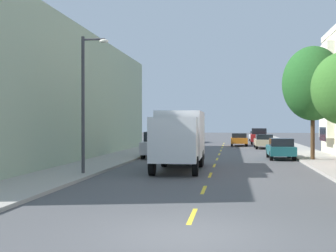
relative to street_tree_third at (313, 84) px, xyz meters
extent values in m
plane|color=#4C4C4F|center=(-6.40, 9.11, -5.22)|extent=(160.00, 160.00, 0.00)
cube|color=#A39E93|center=(-13.50, 7.11, -5.15)|extent=(3.20, 120.00, 0.14)
cube|color=#A39E93|center=(0.70, 7.11, -5.15)|extent=(3.20, 120.00, 0.14)
cube|color=yellow|center=(-6.40, -18.89, -5.21)|extent=(0.14, 2.20, 0.01)
cube|color=yellow|center=(-6.40, -13.89, -5.21)|extent=(0.14, 2.20, 0.01)
cube|color=yellow|center=(-6.40, -8.89, -5.21)|extent=(0.14, 2.20, 0.01)
cube|color=yellow|center=(-6.40, -3.89, -5.21)|extent=(0.14, 2.20, 0.01)
cube|color=yellow|center=(-6.40, 1.11, -5.21)|extent=(0.14, 2.20, 0.01)
cube|color=yellow|center=(-6.40, 6.11, -5.21)|extent=(0.14, 2.20, 0.01)
cube|color=yellow|center=(-6.40, 11.11, -5.21)|extent=(0.14, 2.20, 0.01)
cube|color=yellow|center=(-6.40, 16.11, -5.21)|extent=(0.14, 2.20, 0.01)
cube|color=yellow|center=(-6.40, 21.11, -5.21)|extent=(0.14, 2.20, 0.01)
cube|color=yellow|center=(-6.40, 26.11, -5.21)|extent=(0.14, 2.20, 0.01)
cube|color=white|center=(2.55, 5.76, 4.49)|extent=(0.60, 7.14, 0.44)
cube|color=white|center=(2.02, 5.76, -0.09)|extent=(0.55, 3.22, 7.40)
cube|color=#1E232D|center=(1.73, 5.76, -3.51)|extent=(0.04, 2.44, 1.10)
cube|color=#1E232D|center=(1.73, 5.76, -0.66)|extent=(0.04, 2.44, 1.10)
cube|color=#1E232D|center=(1.73, 5.76, 2.19)|extent=(0.04, 2.44, 1.10)
cube|color=#99AD8E|center=(-20.10, -0.89, -0.75)|extent=(10.00, 36.00, 8.93)
cylinder|color=#47331E|center=(0.00, 0.00, -3.47)|extent=(0.27, 0.27, 3.22)
ellipsoid|color=#235B23|center=(0.00, 0.00, 0.01)|extent=(4.02, 4.02, 4.98)
cylinder|color=#38383D|center=(-12.50, -10.18, -1.76)|extent=(0.16, 0.16, 6.64)
cylinder|color=#38383D|center=(-11.95, -10.18, 1.41)|extent=(1.10, 0.10, 0.10)
ellipsoid|color=silver|center=(-11.45, -10.18, 1.31)|extent=(0.44, 0.28, 0.20)
cube|color=white|center=(-8.22, -5.52, -3.27)|extent=(2.49, 5.56, 2.57)
cube|color=white|center=(-8.15, -9.43, -3.46)|extent=(2.33, 1.94, 2.20)
cube|color=black|center=(-8.14, -10.33, -2.97)|extent=(2.02, 0.11, 0.97)
cube|color=black|center=(-8.26, -2.84, -4.79)|extent=(2.40, 0.20, 0.24)
cylinder|color=black|center=(-9.21, -9.50, -4.74)|extent=(0.30, 0.96, 0.96)
cylinder|color=black|center=(-7.09, -9.47, -4.74)|extent=(0.30, 0.96, 0.96)
cylinder|color=black|center=(-9.30, -3.98, -4.74)|extent=(0.30, 0.96, 0.96)
cylinder|color=black|center=(-7.18, -3.95, -4.74)|extent=(0.30, 0.96, 0.96)
cylinder|color=black|center=(-9.28, -5.08, -4.74)|extent=(0.30, 0.96, 0.96)
cylinder|color=black|center=(-7.16, -5.05, -4.74)|extent=(0.30, 0.96, 0.96)
cube|color=navy|center=(-10.75, 28.27, -4.49)|extent=(2.11, 5.34, 0.80)
cube|color=black|center=(-10.77, 27.10, -3.79)|extent=(1.79, 1.63, 0.60)
cylinder|color=black|center=(-11.68, 26.48, -4.89)|extent=(0.23, 0.66, 0.66)
cylinder|color=black|center=(-9.90, 26.45, -4.89)|extent=(0.23, 0.66, 0.66)
cylinder|color=black|center=(-11.60, 30.09, -4.89)|extent=(0.23, 0.66, 0.66)
cylinder|color=black|center=(-9.82, 30.05, -4.89)|extent=(0.23, 0.66, 0.66)
cube|color=tan|center=(-2.18, 15.34, -4.59)|extent=(1.81, 4.51, 0.60)
cube|color=black|center=(-2.18, 15.11, -4.04)|extent=(1.59, 2.17, 0.50)
cylinder|color=black|center=(-1.40, 16.87, -4.89)|extent=(0.22, 0.66, 0.66)
cylinder|color=black|center=(-2.98, 16.86, -4.89)|extent=(0.22, 0.66, 0.66)
cylinder|color=black|center=(-1.39, 13.81, -4.89)|extent=(0.22, 0.66, 0.66)
cylinder|color=black|center=(-2.97, 13.80, -4.89)|extent=(0.22, 0.66, 0.66)
cube|color=#B2B5BA|center=(-10.78, 1.92, -4.44)|extent=(1.95, 4.80, 0.90)
cube|color=black|center=(-10.78, 1.92, -3.64)|extent=(1.72, 2.78, 0.70)
cylinder|color=black|center=(-11.64, 0.29, -4.89)|extent=(0.22, 0.66, 0.66)
cylinder|color=black|center=(-9.91, 0.29, -4.89)|extent=(0.22, 0.66, 0.66)
cylinder|color=black|center=(-11.64, 3.56, -4.89)|extent=(0.22, 0.66, 0.66)
cylinder|color=black|center=(-9.91, 3.56, -4.89)|extent=(0.22, 0.66, 0.66)
cube|color=#195B60|center=(-1.93, 1.66, -4.58)|extent=(1.77, 4.01, 0.62)
cube|color=black|center=(-1.93, 1.18, -3.99)|extent=(1.54, 1.69, 0.55)
cylinder|color=black|center=(-1.18, 3.02, -4.89)|extent=(0.23, 0.66, 0.66)
cylinder|color=black|center=(-2.70, 3.01, -4.89)|extent=(0.23, 0.66, 0.66)
cylinder|color=black|center=(-1.16, 0.30, -4.89)|extent=(0.23, 0.66, 0.66)
cylinder|color=black|center=(-2.68, 0.29, -4.89)|extent=(0.23, 0.66, 0.66)
cube|color=silver|center=(-2.06, 33.78, -4.59)|extent=(1.85, 4.52, 0.60)
cube|color=black|center=(-2.06, 33.56, -4.04)|extent=(1.61, 2.18, 0.50)
cylinder|color=black|center=(-1.29, 35.32, -4.89)|extent=(0.23, 0.66, 0.66)
cylinder|color=black|center=(-2.87, 35.30, -4.89)|extent=(0.23, 0.66, 0.66)
cylinder|color=black|center=(-1.25, 32.26, -4.89)|extent=(0.23, 0.66, 0.66)
cylinder|color=black|center=(-2.83, 32.24, -4.89)|extent=(0.23, 0.66, 0.66)
cube|color=#AD1E1E|center=(-2.16, 24.77, -4.44)|extent=(2.08, 4.85, 0.90)
cube|color=black|center=(-2.16, 24.77, -3.64)|extent=(1.79, 2.83, 0.70)
cylinder|color=black|center=(-1.25, 26.38, -4.89)|extent=(0.24, 0.67, 0.66)
cylinder|color=black|center=(-2.97, 26.43, -4.89)|extent=(0.24, 0.67, 0.66)
cylinder|color=black|center=(-1.34, 23.12, -4.89)|extent=(0.24, 0.67, 0.66)
cylinder|color=black|center=(-3.07, 23.17, -4.89)|extent=(0.24, 0.67, 0.66)
cube|color=orange|center=(-4.60, 20.14, -4.59)|extent=(1.80, 4.50, 0.60)
cube|color=black|center=(-4.60, 19.92, -4.04)|extent=(1.58, 2.16, 0.50)
cylinder|color=black|center=(-3.81, 21.67, -4.89)|extent=(0.22, 0.66, 0.66)
cylinder|color=black|center=(-5.39, 21.67, -4.89)|extent=(0.22, 0.66, 0.66)
cylinder|color=black|center=(-3.81, 18.61, -4.89)|extent=(0.22, 0.66, 0.66)
cylinder|color=black|center=(-5.39, 18.61, -4.89)|extent=(0.22, 0.66, 0.66)
camera|label=1|loc=(-5.29, -31.38, -2.63)|focal=48.51mm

